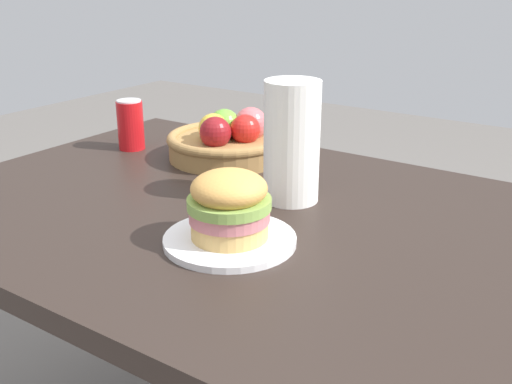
{
  "coord_description": "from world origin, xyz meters",
  "views": [
    {
      "loc": [
        0.59,
        -0.89,
        1.2
      ],
      "look_at": [
        0.01,
        -0.04,
        0.81
      ],
      "focal_mm": 42.78,
      "sensor_mm": 36.0,
      "label": 1
    }
  ],
  "objects": [
    {
      "name": "plate",
      "position": [
        0.02,
        -0.14,
        0.76
      ],
      "size": [
        0.23,
        0.23,
        0.01
      ],
      "primitive_type": "cylinder",
      "color": "white",
      "rests_on": "dining_table"
    },
    {
      "name": "paper_towel_roll",
      "position": [
        0.0,
        0.09,
        0.87
      ],
      "size": [
        0.11,
        0.11,
        0.24
      ],
      "primitive_type": "cylinder",
      "color": "white",
      "rests_on": "dining_table"
    },
    {
      "name": "fruit_basket",
      "position": [
        -0.27,
        0.25,
        0.8
      ],
      "size": [
        0.29,
        0.29,
        0.12
      ],
      "color": "#9E7542",
      "rests_on": "dining_table"
    },
    {
      "name": "dining_table",
      "position": [
        0.0,
        0.0,
        0.65
      ],
      "size": [
        1.4,
        0.9,
        0.75
      ],
      "color": "#2D231E",
      "rests_on": "ground_plane"
    },
    {
      "name": "soda_can",
      "position": [
        -0.52,
        0.17,
        0.81
      ],
      "size": [
        0.07,
        0.07,
        0.13
      ],
      "color": "red",
      "rests_on": "dining_table"
    },
    {
      "name": "sandwich",
      "position": [
        0.02,
        -0.14,
        0.82
      ],
      "size": [
        0.14,
        0.14,
        0.12
      ],
      "color": "#DBAD60",
      "rests_on": "plate"
    }
  ]
}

